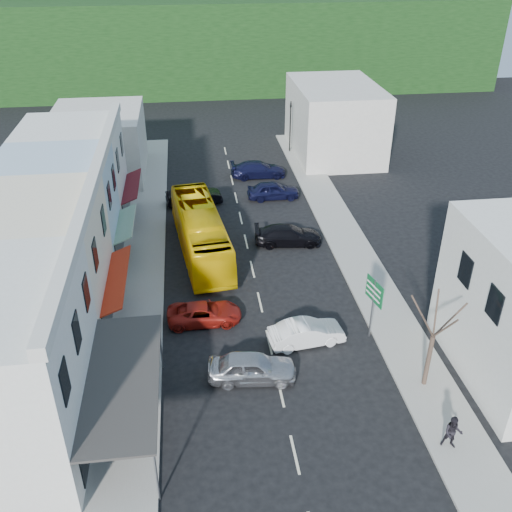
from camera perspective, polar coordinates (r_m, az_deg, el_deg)
The scene contains 20 objects.
ground at distance 32.69m, azimuth 1.32°, elevation -8.60°, with size 120.00×120.00×0.00m, color black.
sidewalk_left at distance 40.83m, azimuth -11.21°, elevation -0.44°, with size 3.00×52.00×0.15m, color gray.
sidewalk_right at distance 42.24m, azimuth 9.46°, elevation 0.84°, with size 3.00×52.00×0.15m, color gray.
shopfront_row at distance 35.45m, azimuth -20.26°, elevation 0.45°, with size 8.25×30.00×8.00m.
distant_block_left at distance 55.64m, azimuth -15.40°, elevation 10.78°, with size 8.00×10.00×6.00m, color #B7B2A8.
distant_block_right at distance 59.64m, azimuth 7.86°, elevation 13.34°, with size 8.00×12.00×7.00m, color #B7B2A8.
hillside at distance 91.36m, azimuth -5.92°, elevation 21.35°, with size 80.00×26.00×14.00m.
bus at distance 40.69m, azimuth -5.57°, elevation 2.30°, with size 2.50×11.60×3.10m, color yellow.
car_silver at distance 29.92m, azimuth -0.39°, elevation -11.19°, with size 1.80×4.40×1.40m, color #A7A7AB.
car_white at distance 32.33m, azimuth 5.07°, elevation -7.67°, with size 1.80×4.40×1.40m, color silver.
car_red at distance 33.94m, azimuth -5.19°, elevation -5.60°, with size 1.90×4.60×1.40m, color maroon.
car_black_near at distance 42.08m, azimuth 3.24°, elevation 2.08°, with size 1.84×4.50×1.40m, color black.
car_navy_mid at distance 49.35m, azimuth 1.73°, elevation 6.52°, with size 1.80×4.40×1.40m, color black.
car_black_far at distance 48.54m, azimuth -6.22°, elevation 5.93°, with size 1.80×4.40×1.40m, color black.
car_navy_far at distance 53.84m, azimuth 0.23°, elevation 8.61°, with size 1.84×4.50×1.40m, color black.
pedestrian_left at distance 32.38m, azimuth -13.93°, elevation -7.85°, with size 0.60×0.40×1.70m, color black.
pedestrian_right at distance 27.83m, azimuth 19.08°, elevation -16.36°, with size 0.70×0.44×1.70m, color black.
direction_sign at distance 32.66m, azimuth 11.56°, elevation -5.16°, with size 0.56×1.72×3.83m, color #0F5429, non-canonical shape.
street_tree at distance 29.26m, azimuth 17.28°, elevation -7.69°, with size 2.52×2.52×6.33m, color #382921, non-canonical shape.
traffic_signal at distance 59.59m, azimuth 3.44°, elevation 12.70°, with size 0.90×1.18×5.31m, color black, non-canonical shape.
Camera 1 is at (-3.90, -25.20, 20.45)m, focal length 40.00 mm.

